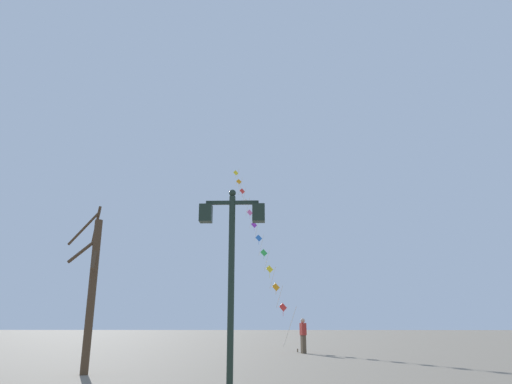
# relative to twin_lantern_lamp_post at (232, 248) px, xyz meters

# --- Properties ---
(ground_plane) EXTENTS (160.00, 160.00, 0.00)m
(ground_plane) POSITION_rel_twin_lantern_lamp_post_xyz_m (1.89, 12.80, -3.09)
(ground_plane) COLOR #756B5B
(twin_lantern_lamp_post) EXTENTS (1.48, 0.28, 4.44)m
(twin_lantern_lamp_post) POSITION_rel_twin_lantern_lamp_post_xyz_m (0.00, 0.00, 0.00)
(twin_lantern_lamp_post) COLOR #1E2D23
(twin_lantern_lamp_post) RESTS_ON ground_plane
(kite_train) EXTENTS (4.75, 14.89, 15.20)m
(kite_train) POSITION_rel_twin_lantern_lamp_post_xyz_m (-0.08, 23.23, 5.00)
(kite_train) COLOR brown
(kite_train) RESTS_ON ground_plane
(kite_flyer) EXTENTS (0.34, 0.63, 1.71)m
(kite_flyer) POSITION_rel_twin_lantern_lamp_post_xyz_m (2.57, 14.38, -2.19)
(kite_flyer) COLOR brown
(kite_flyer) RESTS_ON ground_plane
(bare_tree) EXTENTS (1.27, 1.41, 5.18)m
(bare_tree) POSITION_rel_twin_lantern_lamp_post_xyz_m (-4.72, 4.28, -0.52)
(bare_tree) COLOR #4C3826
(bare_tree) RESTS_ON ground_plane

